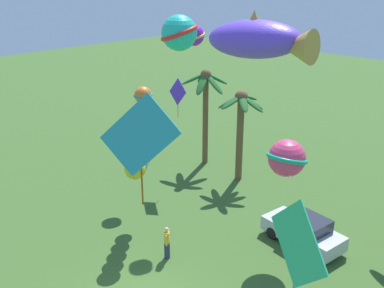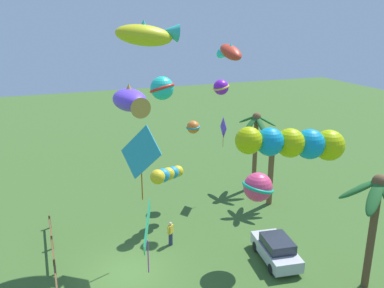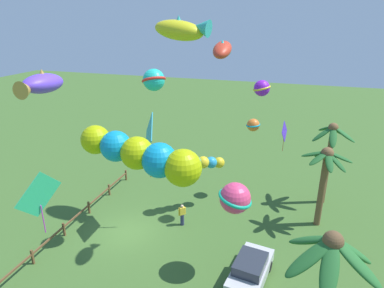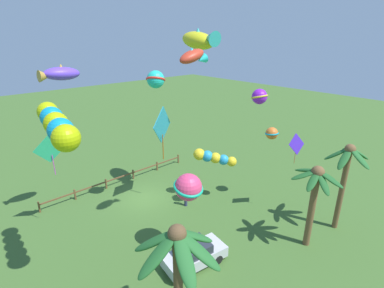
% 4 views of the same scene
% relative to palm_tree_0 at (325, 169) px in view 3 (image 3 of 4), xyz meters
% --- Properties ---
extents(ground_plane, '(120.00, 120.00, 0.00)m').
position_rel_palm_tree_0_xyz_m(ground_plane, '(4.90, -12.16, -4.24)').
color(ground_plane, '#3D6028').
extents(palm_tree_0, '(3.00, 3.25, 5.76)m').
position_rel_palm_tree_0_xyz_m(palm_tree_0, '(0.00, 0.00, 0.00)').
color(palm_tree_0, brown).
rests_on(palm_tree_0, ground).
extents(palm_tree_1, '(3.71, 3.60, 6.43)m').
position_rel_palm_tree_0_xyz_m(palm_tree_1, '(10.60, -0.52, 0.67)').
color(palm_tree_1, brown).
rests_on(palm_tree_1, ground).
extents(palm_tree_2, '(3.04, 3.12, 6.48)m').
position_rel_palm_tree_0_xyz_m(palm_tree_2, '(-3.32, 0.48, 0.52)').
color(palm_tree_2, brown).
rests_on(palm_tree_2, ground).
extents(rail_fence, '(14.35, 0.12, 0.95)m').
position_rel_palm_tree_0_xyz_m(rail_fence, '(5.02, -16.00, -3.65)').
color(rail_fence, brown).
rests_on(rail_fence, ground).
extents(parked_car_1, '(4.10, 2.24, 1.51)m').
position_rel_palm_tree_0_xyz_m(parked_car_1, '(6.82, -3.70, -3.49)').
color(parked_car_1, '#BCBCC1').
rests_on(parked_car_1, ground).
extents(spectator_0, '(0.43, 0.43, 1.59)m').
position_rel_palm_tree_0_xyz_m(spectator_0, '(2.92, -8.96, -3.43)').
color(spectator_0, '#2D3351').
rests_on(spectator_0, ground).
extents(kite_diamond_0, '(1.68, 0.32, 2.37)m').
position_rel_palm_tree_0_xyz_m(kite_diamond_0, '(-2.51, -2.87, 1.47)').
color(kite_diamond_0, '#5228E6').
extents(kite_fish_1, '(2.14, 3.97, 1.68)m').
position_rel_palm_tree_0_xyz_m(kite_fish_1, '(0.99, -9.52, 8.61)').
color(kite_fish_1, gold).
extents(kite_ball_2, '(1.13, 1.14, 0.97)m').
position_rel_palm_tree_0_xyz_m(kite_ball_2, '(-2.86, -5.20, 1.68)').
color(kite_ball_2, orange).
extents(kite_fish_3, '(2.14, 1.00, 1.14)m').
position_rel_palm_tree_0_xyz_m(kite_fish_3, '(4.75, -6.07, 7.78)').
color(kite_fish_3, red).
extents(kite_ball_4, '(1.95, 1.94, 1.66)m').
position_rel_palm_tree_0_xyz_m(kite_ball_4, '(6.27, -4.82, 0.43)').
color(kite_ball_4, '#E83D6F').
extents(kite_diamond_5, '(2.04, 0.83, 3.03)m').
position_rel_palm_tree_0_xyz_m(kite_diamond_5, '(11.39, -12.57, 2.02)').
color(kite_diamond_5, '#2CBF7D').
extents(kite_ball_6, '(1.86, 1.86, 1.21)m').
position_rel_palm_tree_0_xyz_m(kite_ball_6, '(4.76, -9.86, 6.10)').
color(kite_ball_6, '#20C8B3').
extents(kite_tube_7, '(1.48, 4.46, 1.57)m').
position_rel_palm_tree_0_xyz_m(kite_tube_7, '(12.38, -6.96, 5.04)').
color(kite_tube_7, '#ABBF0A').
extents(kite_tube_8, '(2.69, 2.87, 1.43)m').
position_rel_palm_tree_0_xyz_m(kite_tube_8, '(0.42, -8.36, -0.46)').
color(kite_tube_8, yellow).
extents(kite_ball_9, '(1.17, 1.17, 1.02)m').
position_rel_palm_tree_0_xyz_m(kite_ball_9, '(0.31, -4.45, 5.13)').
color(kite_ball_9, purple).
extents(kite_diamond_10, '(2.80, 1.65, 4.44)m').
position_rel_palm_tree_0_xyz_m(kite_diamond_10, '(3.64, -10.85, 2.33)').
color(kite_diamond_10, '#289BBA').
extents(kite_fish_11, '(2.63, 1.28, 1.09)m').
position_rel_palm_tree_0_xyz_m(kite_fish_11, '(10.07, -12.69, 6.66)').
color(kite_fish_11, '#663FE6').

